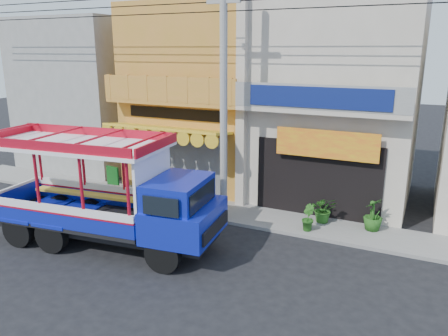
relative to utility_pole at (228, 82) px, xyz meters
name	(u,v)px	position (x,y,z in m)	size (l,w,h in m)	color
ground	(206,264)	(0.85, -3.30, -5.03)	(90.00, 90.00, 0.00)	black
sidewalk	(256,217)	(0.85, 0.70, -4.97)	(30.00, 2.00, 0.12)	slate
shophouse_left	(209,94)	(-3.15, 4.66, -0.92)	(6.00, 7.50, 8.24)	#B78428
shophouse_right	(339,100)	(2.85, 4.66, -0.93)	(6.00, 6.75, 8.24)	#B4A994
party_pilaster	(241,107)	(-0.15, 1.55, -1.03)	(0.35, 0.30, 8.00)	#B4A994
filler_building_left	(94,94)	(-10.15, 4.70, -1.23)	(6.00, 6.00, 7.60)	gray
utility_pole	(228,82)	(0.00, 0.00, 0.00)	(28.00, 0.26, 9.00)	gray
songthaew_truck	(118,196)	(-2.14, -3.45, -3.31)	(7.89, 3.31, 3.58)	black
green_sign	(113,180)	(-5.95, 0.86, -4.47)	(0.68, 0.39, 1.05)	black
potted_plant_a	(324,209)	(3.27, 1.13, -4.43)	(0.87, 0.75, 0.96)	#225618
potted_plant_b	(307,218)	(2.94, 0.17, -4.46)	(0.50, 0.40, 0.90)	#225618
potted_plant_c	(373,214)	(4.95, 1.14, -4.35)	(0.63, 0.63, 1.13)	#225618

